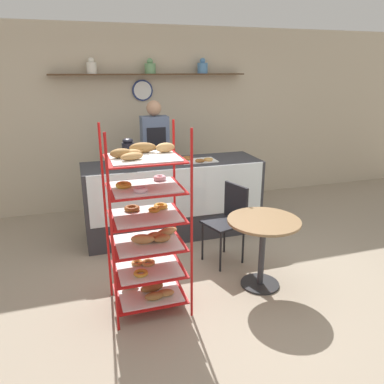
% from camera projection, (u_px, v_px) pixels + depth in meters
% --- Properties ---
extents(ground_plane, '(14.00, 14.00, 0.00)m').
position_uv_depth(ground_plane, '(204.00, 280.00, 3.89)').
color(ground_plane, gray).
extents(back_wall, '(10.00, 0.30, 2.70)m').
position_uv_depth(back_wall, '(151.00, 118.00, 5.75)').
color(back_wall, beige).
rests_on(back_wall, ground_plane).
extents(display_counter, '(2.24, 0.69, 0.97)m').
position_uv_depth(display_counter, '(173.00, 199.00, 4.84)').
color(display_counter, '#333338').
rests_on(display_counter, ground_plane).
extents(pastry_rack, '(0.67, 0.55, 1.66)m').
position_uv_depth(pastry_rack, '(147.00, 226.00, 3.24)').
color(pastry_rack, '#B71414').
rests_on(pastry_rack, ground_plane).
extents(person_worker, '(0.37, 0.23, 1.69)m').
position_uv_depth(person_worker, '(155.00, 156.00, 5.24)').
color(person_worker, '#282833').
rests_on(person_worker, ground_plane).
extents(cafe_table, '(0.70, 0.70, 0.71)m').
position_uv_depth(cafe_table, '(263.00, 236.00, 3.63)').
color(cafe_table, '#262628').
rests_on(cafe_table, ground_plane).
extents(cafe_chair, '(0.48, 0.48, 0.88)m').
position_uv_depth(cafe_chair, '(229.00, 215.00, 4.14)').
color(cafe_chair, black).
rests_on(cafe_chair, ground_plane).
extents(coffee_carafe, '(0.15, 0.15, 0.35)m').
position_uv_depth(coffee_carafe, '(128.00, 153.00, 4.40)').
color(coffee_carafe, black).
rests_on(coffee_carafe, display_counter).
extents(donut_tray_counter, '(0.46, 0.29, 0.05)m').
position_uv_depth(donut_tray_counter, '(197.00, 160.00, 4.73)').
color(donut_tray_counter, white).
rests_on(donut_tray_counter, display_counter).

